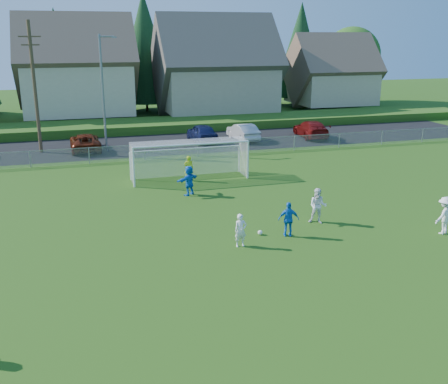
{
  "coord_description": "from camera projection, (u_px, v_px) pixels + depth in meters",
  "views": [
    {
      "loc": [
        -7.06,
        -16.01,
        8.94
      ],
      "look_at": [
        0.0,
        8.0,
        1.4
      ],
      "focal_mm": 42.0,
      "sensor_mm": 36.0,
      "label": 1
    }
  ],
  "objects": [
    {
      "name": "grass_embankment",
      "position": [
        146.0,
        125.0,
        51.23
      ],
      "size": [
        70.0,
        6.0,
        0.8
      ],
      "primitive_type": "cube",
      "color": "#1E420F",
      "rests_on": "ground"
    },
    {
      "name": "streetlight",
      "position": [
        103.0,
        90.0,
        40.48
      ],
      "size": [
        1.38,
        0.18,
        9.0
      ],
      "color": "slate",
      "rests_on": "ground"
    },
    {
      "name": "car_f",
      "position": [
        243.0,
        132.0,
        46.0
      ],
      "size": [
        1.83,
        4.54,
        1.47
      ],
      "primitive_type": "imported",
      "rotation": [
        0.0,
        0.0,
        3.2
      ],
      "color": "#B1B1B1",
      "rests_on": "ground"
    },
    {
      "name": "player_blue_a",
      "position": [
        289.0,
        219.0,
        24.0
      ],
      "size": [
        1.03,
        0.64,
        1.63
      ],
      "primitive_type": "imported",
      "rotation": [
        0.0,
        0.0,
        2.87
      ],
      "color": "blue",
      "rests_on": "ground"
    },
    {
      "name": "tree_row",
      "position": [
        136.0,
        52.0,
        62.25
      ],
      "size": [
        65.98,
        12.36,
        13.8
      ],
      "color": "#382616",
      "rests_on": "ground"
    },
    {
      "name": "car_e",
      "position": [
        202.0,
        133.0,
        45.31
      ],
      "size": [
        2.02,
        4.66,
        1.57
      ],
      "primitive_type": "imported",
      "rotation": [
        0.0,
        0.0,
        3.18
      ],
      "color": "#131A43",
      "rests_on": "ground"
    },
    {
      "name": "soccer_goal",
      "position": [
        189.0,
        154.0,
        33.47
      ],
      "size": [
        7.42,
        1.9,
        2.5
      ],
      "color": "white",
      "rests_on": "ground"
    },
    {
      "name": "player_white_b",
      "position": [
        318.0,
        206.0,
        25.65
      ],
      "size": [
        1.09,
        1.02,
        1.77
      ],
      "primitive_type": "imported",
      "rotation": [
        0.0,
        0.0,
        -0.55
      ],
      "color": "white",
      "rests_on": "ground"
    },
    {
      "name": "car_g",
      "position": [
        311.0,
        129.0,
        47.28
      ],
      "size": [
        2.67,
        5.38,
        1.5
      ],
      "primitive_type": "imported",
      "rotation": [
        0.0,
        0.0,
        3.03
      ],
      "color": "#650C0B",
      "rests_on": "ground"
    },
    {
      "name": "utility_pole",
      "position": [
        35.0,
        86.0,
        39.95
      ],
      "size": [
        1.6,
        0.26,
        10.0
      ],
      "color": "#473321",
      "rests_on": "ground"
    },
    {
      "name": "chainlink_fence",
      "position": [
        171.0,
        150.0,
        39.22
      ],
      "size": [
        52.06,
        0.06,
        1.2
      ],
      "color": "gray",
      "rests_on": "ground"
    },
    {
      "name": "player_white_c",
      "position": [
        444.0,
        215.0,
        24.28
      ],
      "size": [
        1.31,
        1.01,
        1.79
      ],
      "primitive_type": "imported",
      "rotation": [
        0.0,
        0.0,
        3.49
      ],
      "color": "white",
      "rests_on": "ground"
    },
    {
      "name": "player_white_a",
      "position": [
        241.0,
        230.0,
        22.85
      ],
      "size": [
        0.55,
        0.37,
        1.48
      ],
      "primitive_type": "imported",
      "rotation": [
        0.0,
        0.0,
        0.04
      ],
      "color": "white",
      "rests_on": "ground"
    },
    {
      "name": "player_blue_b",
      "position": [
        189.0,
        180.0,
        30.2
      ],
      "size": [
        1.62,
        1.34,
        1.74
      ],
      "primitive_type": "imported",
      "rotation": [
        0.0,
        0.0,
        3.75
      ],
      "color": "blue",
      "rests_on": "ground"
    },
    {
      "name": "goalkeeper",
      "position": [
        189.0,
        168.0,
        33.16
      ],
      "size": [
        0.64,
        0.47,
        1.63
      ],
      "primitive_type": "imported",
      "rotation": [
        0.0,
        0.0,
        2.99
      ],
      "color": "#C3D819",
      "rests_on": "ground"
    },
    {
      "name": "ground",
      "position": [
        285.0,
        289.0,
        19.19
      ],
      "size": [
        160.0,
        160.0,
        0.0
      ],
      "primitive_type": "plane",
      "color": "#193D0C",
      "rests_on": "ground"
    },
    {
      "name": "asphalt_lot",
      "position": [
        159.0,
        144.0,
        44.45
      ],
      "size": [
        60.0,
        60.0,
        0.0
      ],
      "primitive_type": "plane",
      "color": "black",
      "rests_on": "ground"
    },
    {
      "name": "houses_row",
      "position": [
        152.0,
        50.0,
        56.62
      ],
      "size": [
        53.9,
        11.45,
        13.27
      ],
      "color": "tan",
      "rests_on": "ground"
    },
    {
      "name": "soccer_ball",
      "position": [
        260.0,
        233.0,
        24.34
      ],
      "size": [
        0.22,
        0.22,
        0.22
      ],
      "primitive_type": "sphere",
      "color": "white",
      "rests_on": "ground"
    },
    {
      "name": "car_c",
      "position": [
        85.0,
        142.0,
        41.9
      ],
      "size": [
        2.35,
        4.92,
        1.36
      ],
      "primitive_type": "imported",
      "rotation": [
        0.0,
        0.0,
        3.16
      ],
      "color": "#5E1C0A",
      "rests_on": "ground"
    }
  ]
}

